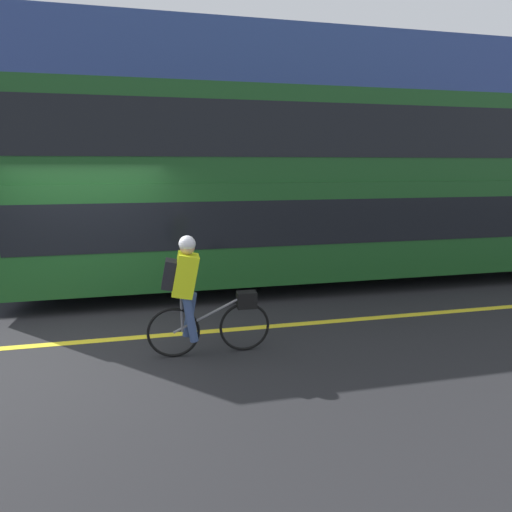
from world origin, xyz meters
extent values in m
plane|color=#232326|center=(0.00, 0.00, 0.00)|extent=(80.00, 80.00, 0.00)
cube|color=yellow|center=(0.00, 0.25, 0.00)|extent=(50.00, 0.14, 0.01)
cube|color=#A8A399|center=(0.00, 5.71, 0.06)|extent=(60.00, 2.19, 0.12)
cube|color=#33478C|center=(0.00, 6.95, 3.28)|extent=(60.00, 0.30, 6.56)
cylinder|color=black|center=(8.06, 2.57, 0.54)|extent=(1.07, 0.30, 1.07)
cylinder|color=black|center=(0.72, 2.57, 0.54)|extent=(1.07, 0.30, 1.07)
cube|color=#194C1E|center=(4.39, 2.57, 1.25)|extent=(11.84, 2.50, 1.85)
cube|color=black|center=(4.39, 2.57, 1.47)|extent=(11.37, 2.52, 0.82)
cube|color=#194C1E|center=(4.39, 2.57, 2.98)|extent=(11.84, 2.40, 1.62)
cube|color=black|center=(4.39, 2.57, 3.07)|extent=(11.37, 2.42, 0.91)
torus|color=black|center=(2.26, -0.47, 0.34)|extent=(0.69, 0.04, 0.69)
torus|color=black|center=(1.32, -0.47, 0.34)|extent=(0.69, 0.04, 0.69)
cylinder|color=slate|center=(1.79, -0.47, 0.56)|extent=(0.95, 0.03, 0.47)
cylinder|color=slate|center=(1.43, -0.47, 0.59)|extent=(0.03, 0.03, 0.50)
cube|color=black|center=(2.29, -0.47, 0.73)|extent=(0.26, 0.16, 0.22)
cube|color=#D8EA19|center=(1.49, -0.47, 1.12)|extent=(0.37, 0.32, 0.58)
cube|color=black|center=(1.29, -0.47, 1.14)|extent=(0.21, 0.26, 0.38)
cylinder|color=#384C7A|center=(1.53, -0.38, 0.54)|extent=(0.21, 0.11, 0.62)
cylinder|color=#384C7A|center=(1.53, -0.56, 0.54)|extent=(0.19, 0.11, 0.62)
sphere|color=tan|center=(1.53, -0.47, 1.47)|extent=(0.19, 0.19, 0.19)
sphere|color=silver|center=(1.53, -0.47, 1.51)|extent=(0.21, 0.21, 0.21)
cylinder|color=#262628|center=(6.46, 5.60, 0.64)|extent=(0.56, 0.56, 1.03)
camera|label=1|loc=(1.38, -5.44, 2.47)|focal=28.00mm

